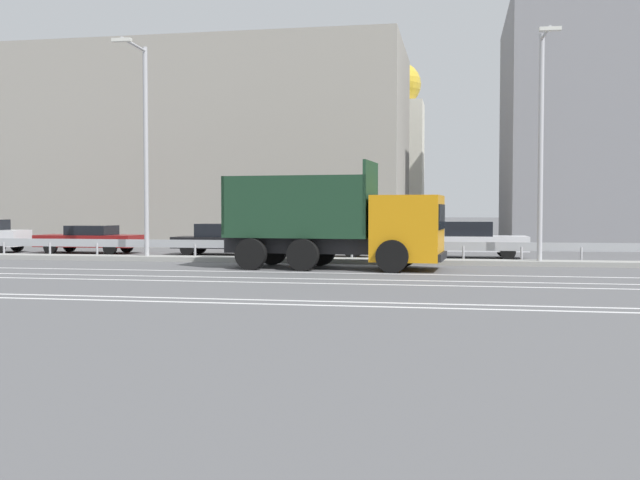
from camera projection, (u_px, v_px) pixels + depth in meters
name	position (u px, v px, depth m)	size (l,w,h in m)	color
ground_plane	(283.00, 266.00, 26.54)	(320.00, 320.00, 0.00)	#565659
lane_strip_0	(323.00, 273.00, 23.50)	(55.40, 0.16, 0.01)	silver
lane_strip_1	(310.00, 279.00, 21.50)	(55.40, 0.16, 0.01)	silver
lane_strip_2	(301.00, 283.00, 20.25)	(55.40, 0.16, 0.01)	silver
lane_strip_3	(265.00, 300.00, 16.47)	(55.40, 0.16, 0.01)	silver
lane_strip_4	(257.00, 304.00, 15.81)	(55.40, 0.16, 0.01)	silver
median_island	(293.00, 260.00, 28.13)	(30.47, 1.10, 0.18)	gray
median_guardrail	(298.00, 246.00, 29.09)	(55.40, 0.09, 0.78)	#9EA0A5
dump_truck	(360.00, 231.00, 24.98)	(7.49, 3.05, 3.59)	orange
median_road_sign	(422.00, 232.00, 27.21)	(0.78, 0.16, 2.19)	white
street_lamp_1	(144.00, 141.00, 28.77)	(0.71, 2.45, 8.26)	#ADADB2
street_lamp_2	(541.00, 138.00, 26.06)	(0.71, 1.94, 8.11)	#ADADB2
parked_car_2	(90.00, 239.00, 34.01)	(4.69, 1.90, 1.27)	maroon
parked_car_3	(220.00, 239.00, 32.84)	(4.12, 1.80, 1.37)	black
parked_car_4	(326.00, 240.00, 31.31)	(3.98, 1.86, 1.41)	#B27A14
parked_car_5	(470.00, 240.00, 30.57)	(4.55, 1.98, 1.50)	silver
background_building_0	(207.00, 149.00, 43.05)	(22.54, 9.63, 10.97)	gray
church_tower	(398.00, 152.00, 54.32)	(3.60, 3.60, 13.52)	silver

